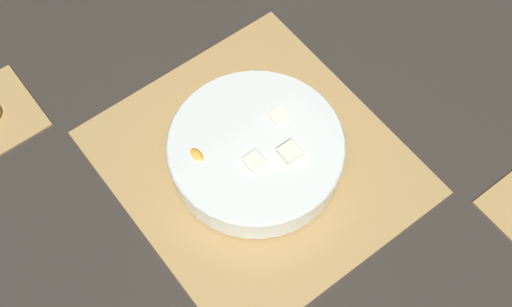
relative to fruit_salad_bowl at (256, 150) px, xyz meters
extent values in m
plane|color=#2D2823|center=(0.00, 0.00, -0.04)|extent=(6.00, 6.00, 0.00)
cube|color=#A8844C|center=(0.00, 0.00, -0.03)|extent=(0.42, 0.39, 0.01)
cube|color=#4C381E|center=(-0.16, 0.00, -0.03)|extent=(0.01, 0.38, 0.00)
cube|color=#4C381E|center=(-0.11, 0.00, -0.03)|extent=(0.01, 0.38, 0.00)
cube|color=#4C381E|center=(-0.05, 0.00, -0.03)|extent=(0.01, 0.38, 0.00)
cube|color=#4C381E|center=(0.00, 0.00, -0.03)|extent=(0.01, 0.38, 0.00)
cube|color=#4C381E|center=(0.05, 0.00, -0.03)|extent=(0.01, 0.38, 0.00)
cube|color=#4C381E|center=(0.11, 0.00, -0.03)|extent=(0.01, 0.38, 0.00)
cube|color=#4C381E|center=(0.16, 0.00, -0.03)|extent=(0.01, 0.38, 0.00)
cylinder|color=silver|center=(0.00, 0.00, 0.00)|extent=(0.25, 0.25, 0.05)
torus|color=silver|center=(0.00, 0.00, 0.02)|extent=(0.25, 0.25, 0.01)
cylinder|color=#F4EABC|center=(0.09, 0.02, 0.01)|extent=(0.03, 0.03, 0.01)
cylinder|color=#F4EABC|center=(-0.04, -0.01, 0.01)|extent=(0.02, 0.02, 0.01)
cylinder|color=#F4EABC|center=(0.02, -0.09, 0.00)|extent=(0.03, 0.03, 0.01)
cylinder|color=#F4EABC|center=(-0.04, -0.09, 0.00)|extent=(0.03, 0.03, 0.01)
cylinder|color=#F4EABC|center=(-0.02, 0.08, -0.01)|extent=(0.03, 0.03, 0.01)
cylinder|color=#F4EABC|center=(0.06, -0.01, 0.01)|extent=(0.03, 0.03, 0.01)
cylinder|color=#F4EABC|center=(0.05, 0.05, -0.01)|extent=(0.03, 0.03, 0.01)
cylinder|color=#F4EABC|center=(-0.02, -0.01, 0.00)|extent=(0.03, 0.03, 0.01)
cube|color=#EFEACC|center=(-0.10, 0.02, -0.01)|extent=(0.03, 0.03, 0.03)
cube|color=#EFEACC|center=(0.07, -0.05, -0.01)|extent=(0.03, 0.03, 0.03)
cube|color=#EFEACC|center=(0.06, 0.08, 0.01)|extent=(0.02, 0.02, 0.02)
cube|color=#EFEACC|center=(-0.05, 0.04, -0.02)|extent=(0.02, 0.02, 0.02)
cube|color=#EFEACC|center=(0.02, -0.02, 0.02)|extent=(0.02, 0.02, 0.02)
cube|color=#EFEACC|center=(-0.02, 0.05, 0.02)|extent=(0.02, 0.02, 0.02)
cube|color=#EFEACC|center=(0.01, 0.05, -0.01)|extent=(0.02, 0.02, 0.02)
cube|color=#EFEACC|center=(0.00, -0.03, -0.01)|extent=(0.03, 0.03, 0.03)
cube|color=#EFEACC|center=(0.04, -0.01, -0.02)|extent=(0.02, 0.02, 0.02)
cube|color=#EFEACC|center=(-0.08, -0.05, 0.00)|extent=(0.02, 0.02, 0.02)
cube|color=#EFEACC|center=(0.06, 0.02, -0.02)|extent=(0.02, 0.02, 0.02)
cube|color=#EFEACC|center=(0.04, 0.03, 0.02)|extent=(0.03, 0.03, 0.03)
ellipsoid|color=#B2231E|center=(0.02, 0.09, -0.02)|extent=(0.03, 0.02, 0.01)
ellipsoid|color=#F9A338|center=(-0.03, -0.08, 0.02)|extent=(0.03, 0.02, 0.01)
ellipsoid|color=#B2231E|center=(-0.04, -0.05, -0.01)|extent=(0.03, 0.02, 0.01)
ellipsoid|color=#F9A338|center=(0.03, -0.07, -0.01)|extent=(0.03, 0.02, 0.01)
ellipsoid|color=#B2231E|center=(0.04, -0.03, 0.00)|extent=(0.03, 0.02, 0.01)
ellipsoid|color=#B2231E|center=(0.07, 0.05, 0.01)|extent=(0.02, 0.01, 0.01)
ellipsoid|color=#F9A338|center=(-0.08, -0.02, -0.01)|extent=(0.03, 0.02, 0.01)
ellipsoid|color=#F9A338|center=(-0.06, 0.07, -0.01)|extent=(0.03, 0.01, 0.01)
ellipsoid|color=#F9A338|center=(-0.07, 0.02, 0.01)|extent=(0.03, 0.02, 0.01)
camera|label=1|loc=(0.40, -0.31, 0.88)|focal=50.00mm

